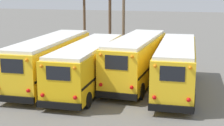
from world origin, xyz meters
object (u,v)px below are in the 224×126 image
(school_bus_0, at_px, (50,59))
(school_bus_2, at_px, (136,59))
(school_bus_1, at_px, (89,64))
(utility_pole, at_px, (124,8))
(school_bus_3, at_px, (176,65))

(school_bus_0, distance_m, school_bus_2, 5.98)
(school_bus_1, distance_m, utility_pole, 10.87)
(school_bus_0, relative_size, school_bus_3, 1.05)
(school_bus_3, distance_m, utility_pole, 11.77)
(school_bus_0, height_order, school_bus_3, school_bus_0)
(school_bus_0, height_order, school_bus_1, school_bus_0)
(school_bus_3, bearing_deg, utility_pole, 121.38)
(school_bus_3, relative_size, utility_pole, 1.10)
(school_bus_2, height_order, school_bus_3, school_bus_2)
(school_bus_0, distance_m, school_bus_1, 2.87)
(school_bus_2, bearing_deg, school_bus_0, -163.55)
(utility_pole, bearing_deg, school_bus_1, -89.00)
(school_bus_2, distance_m, school_bus_3, 3.08)
(school_bus_0, bearing_deg, school_bus_1, -2.17)
(school_bus_1, relative_size, school_bus_3, 1.06)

